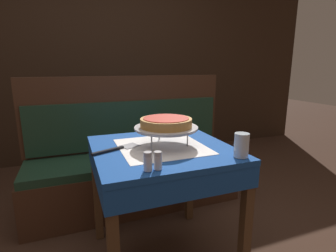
# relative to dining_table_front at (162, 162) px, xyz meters

# --- Properties ---
(dining_table_front) EXTENTS (0.76, 0.76, 0.73)m
(dining_table_front) POSITION_rel_dining_table_front_xyz_m (0.00, 0.00, 0.00)
(dining_table_front) COLOR #194799
(dining_table_front) RESTS_ON ground_plane
(dining_table_rear) EXTENTS (0.65, 0.65, 0.74)m
(dining_table_rear) POSITION_rel_dining_table_front_xyz_m (0.21, 1.55, -0.00)
(dining_table_rear) COLOR #194799
(dining_table_rear) RESTS_ON ground_plane
(booth_bench) EXTENTS (1.74, 0.51, 1.09)m
(booth_bench) POSITION_rel_dining_table_front_xyz_m (0.01, 0.75, -0.32)
(booth_bench) COLOR #3D2316
(booth_bench) RESTS_ON ground_plane
(back_wall_panel) EXTENTS (6.00, 0.04, 2.40)m
(back_wall_panel) POSITION_rel_dining_table_front_xyz_m (0.00, 2.08, 0.57)
(back_wall_panel) COLOR black
(back_wall_panel) RESTS_ON ground_plane
(pizza_pan_stand) EXTENTS (0.36, 0.36, 0.11)m
(pizza_pan_stand) POSITION_rel_dining_table_front_xyz_m (0.03, 0.01, 0.20)
(pizza_pan_stand) COLOR #ADADB2
(pizza_pan_stand) RESTS_ON dining_table_front
(deep_dish_pizza) EXTENTS (0.29, 0.29, 0.05)m
(deep_dish_pizza) POSITION_rel_dining_table_front_xyz_m (0.03, 0.01, 0.23)
(deep_dish_pizza) COLOR #C68E47
(deep_dish_pizza) RESTS_ON pizza_pan_stand
(pizza_server) EXTENTS (0.28, 0.15, 0.01)m
(pizza_server) POSITION_rel_dining_table_front_xyz_m (-0.25, 0.03, 0.10)
(pizza_server) COLOR #BCBCC1
(pizza_server) RESTS_ON dining_table_front
(water_glass_near) EXTENTS (0.07, 0.07, 0.12)m
(water_glass_near) POSITION_rel_dining_table_front_xyz_m (0.31, -0.31, 0.16)
(water_glass_near) COLOR silver
(water_glass_near) RESTS_ON dining_table_front
(salt_shaker) EXTENTS (0.04, 0.04, 0.08)m
(salt_shaker) POSITION_rel_dining_table_front_xyz_m (-0.17, -0.31, 0.14)
(salt_shaker) COLOR silver
(salt_shaker) RESTS_ON dining_table_front
(pepper_shaker) EXTENTS (0.04, 0.04, 0.08)m
(pepper_shaker) POSITION_rel_dining_table_front_xyz_m (-0.13, -0.31, 0.14)
(pepper_shaker) COLOR silver
(pepper_shaker) RESTS_ON dining_table_front
(condiment_caddy) EXTENTS (0.12, 0.12, 0.17)m
(condiment_caddy) POSITION_rel_dining_table_front_xyz_m (0.28, 1.60, 0.15)
(condiment_caddy) COLOR black
(condiment_caddy) RESTS_ON dining_table_rear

